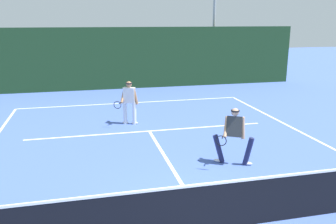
% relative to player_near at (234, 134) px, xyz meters
% --- Properties ---
extents(court_line_baseline_far, '(10.60, 0.10, 0.01)m').
position_rel_player_near_xyz_m(court_line_baseline_far, '(-1.74, 8.13, -0.88)').
color(court_line_baseline_far, white).
rests_on(court_line_baseline_far, ground_plane).
extents(court_line_service, '(8.65, 0.10, 0.01)m').
position_rel_player_near_xyz_m(court_line_service, '(-1.74, 3.49, -0.88)').
color(court_line_service, white).
rests_on(court_line_service, ground_plane).
extents(court_line_centre, '(0.10, 6.40, 0.01)m').
position_rel_player_near_xyz_m(court_line_centre, '(-1.74, 0.26, -0.88)').
color(court_line_centre, white).
rests_on(court_line_centre, ground_plane).
extents(tennis_net, '(11.62, 0.09, 1.08)m').
position_rel_player_near_xyz_m(tennis_net, '(-1.74, -2.94, -0.37)').
color(tennis_net, '#1E4723').
rests_on(tennis_net, ground_plane).
extents(player_near, '(1.19, 0.81, 1.62)m').
position_rel_player_near_xyz_m(player_near, '(0.00, 0.00, 0.00)').
color(player_near, '#1E234C').
rests_on(player_near, ground_plane).
extents(player_far, '(0.99, 0.85, 1.68)m').
position_rel_player_near_xyz_m(player_far, '(-2.31, 4.58, 0.04)').
color(player_far, silver).
rests_on(player_far, ground_plane).
extents(tennis_ball, '(0.07, 0.07, 0.07)m').
position_rel_player_near_xyz_m(tennis_ball, '(-0.39, -1.70, -0.85)').
color(tennis_ball, '#D1E033').
rests_on(tennis_ball, ground_plane).
extents(back_fence_windscreen, '(21.31, 0.12, 3.52)m').
position_rel_player_near_xyz_m(back_fence_windscreen, '(-1.74, 11.90, 0.88)').
color(back_fence_windscreen, '#1C3A1E').
rests_on(back_fence_windscreen, ground_plane).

